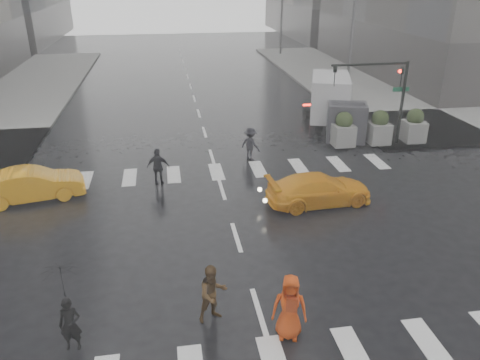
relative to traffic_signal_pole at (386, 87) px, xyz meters
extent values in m
plane|color=black|center=(-9.01, -8.01, -3.22)|extent=(120.00, 120.00, 0.00)
cube|color=gray|center=(10.49, 9.49, -3.14)|extent=(35.00, 35.00, 0.15)
cube|color=#2D2A28|center=(19.99, 47.99, -1.02)|extent=(26.05, 26.05, 4.40)
cylinder|color=black|center=(0.99, -0.01, -0.97)|extent=(0.16, 0.16, 4.50)
cylinder|color=black|center=(-1.01, -0.01, 1.18)|extent=(4.00, 0.12, 0.12)
imported|color=black|center=(0.74, -0.01, 0.48)|extent=(0.16, 0.20, 1.00)
imported|color=black|center=(-2.81, -0.01, 0.68)|extent=(0.16, 0.20, 1.00)
sphere|color=#FF190C|center=(0.64, -0.01, 0.78)|extent=(0.20, 0.20, 0.20)
cube|color=#0C5933|center=(0.99, 0.29, -0.22)|extent=(0.90, 0.03, 0.22)
cylinder|color=#59595B|center=(1.99, 9.99, 1.28)|extent=(0.20, 0.20, 9.00)
cylinder|color=#59595B|center=(1.99, 29.99, 1.28)|extent=(0.20, 0.20, 9.00)
cube|color=gray|center=(-2.01, 0.19, -2.52)|extent=(1.10, 1.10, 1.10)
sphere|color=#233216|center=(-2.01, 0.19, -1.72)|extent=(0.90, 0.90, 0.90)
cube|color=gray|center=(-0.01, 0.19, -2.52)|extent=(1.10, 1.10, 1.10)
sphere|color=#233216|center=(-0.01, 0.19, -1.72)|extent=(0.90, 0.90, 0.90)
cube|color=gray|center=(1.99, 0.19, -2.52)|extent=(1.10, 1.10, 1.10)
sphere|color=#233216|center=(1.99, 0.19, -1.72)|extent=(0.90, 0.90, 0.90)
imported|color=black|center=(-13.85, -12.59, -2.48)|extent=(0.56, 0.38, 1.47)
imported|color=black|center=(-13.85, -12.59, -1.23)|extent=(1.02, 1.03, 0.88)
imported|color=#49321A|center=(-10.28, -12.10, -2.38)|extent=(0.97, 0.85, 1.67)
imported|color=#C33B0D|center=(-8.45, -13.05, -2.31)|extent=(1.01, 0.80, 1.82)
cube|color=maroon|center=(-8.45, -13.23, -2.07)|extent=(0.31, 0.23, 0.40)
imported|color=black|center=(-11.66, -3.01, -2.38)|extent=(1.06, 0.74, 1.67)
imported|color=black|center=(-7.15, -0.77, -2.39)|extent=(1.16, 1.18, 1.65)
imported|color=#FFA00D|center=(-16.76, -3.66, -2.55)|extent=(4.24, 2.22, 1.33)
imported|color=#FFA00D|center=(-5.31, -5.91, -2.60)|extent=(3.90, 2.03, 1.24)
cube|color=silver|center=(-1.51, 3.94, -1.39)|extent=(2.14, 4.09, 2.40)
cube|color=#303035|center=(-1.51, 1.09, -2.10)|extent=(2.05, 1.60, 2.05)
cube|color=black|center=(-1.51, 1.09, -1.48)|extent=(1.78, 0.80, 0.80)
cylinder|color=black|center=(-2.44, 0.91, -2.82)|extent=(0.25, 0.80, 0.80)
cylinder|color=black|center=(-0.57, 0.91, -2.82)|extent=(0.25, 0.80, 0.80)
cylinder|color=black|center=(-2.44, 2.87, -2.82)|extent=(0.25, 0.80, 0.80)
cylinder|color=black|center=(-0.57, 2.87, -2.82)|extent=(0.25, 0.80, 0.80)
cylinder|color=black|center=(-2.44, 5.36, -2.82)|extent=(0.25, 0.80, 0.80)
cylinder|color=black|center=(-0.57, 5.36, -2.82)|extent=(0.25, 0.80, 0.80)
camera|label=1|loc=(-11.21, -22.13, 5.41)|focal=35.00mm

